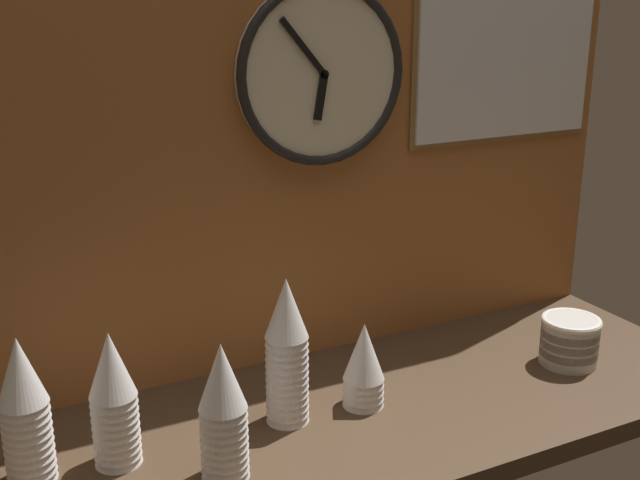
{
  "coord_description": "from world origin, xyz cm",
  "views": [
    {
      "loc": [
        -65.7,
        -118.0,
        77.02
      ],
      "look_at": [
        -3.62,
        4.0,
        33.07
      ],
      "focal_mm": 45.0,
      "sensor_mm": 36.0,
      "label": 1
    }
  ],
  "objects_px": {
    "cup_stack_center": "(287,351)",
    "wall_clock": "(322,74)",
    "cup_stack_left": "(114,399)",
    "cup_stack_far_left": "(25,410)",
    "menu_board": "(509,23)",
    "cup_stack_center_right": "(363,365)",
    "bowl_stack_far_right": "(570,339)",
    "cup_stack_center_left": "(223,412)"
  },
  "relations": [
    {
      "from": "cup_stack_center",
      "to": "wall_clock",
      "type": "height_order",
      "value": "wall_clock"
    },
    {
      "from": "cup_stack_left",
      "to": "wall_clock",
      "type": "height_order",
      "value": "wall_clock"
    },
    {
      "from": "cup_stack_far_left",
      "to": "menu_board",
      "type": "height_order",
      "value": "menu_board"
    },
    {
      "from": "cup_stack_far_left",
      "to": "cup_stack_left",
      "type": "height_order",
      "value": "cup_stack_far_left"
    },
    {
      "from": "cup_stack_center_right",
      "to": "bowl_stack_far_right",
      "type": "relative_size",
      "value": 1.34
    },
    {
      "from": "cup_stack_far_left",
      "to": "wall_clock",
      "type": "xyz_separation_m",
      "value": [
        0.63,
        0.2,
        0.48
      ]
    },
    {
      "from": "cup_stack_center_right",
      "to": "bowl_stack_far_right",
      "type": "bearing_deg",
      "value": -5.38
    },
    {
      "from": "cup_stack_center_left",
      "to": "menu_board",
      "type": "distance_m",
      "value": 1.05
    },
    {
      "from": "cup_stack_center_right",
      "to": "cup_stack_center_left",
      "type": "bearing_deg",
      "value": -162.2
    },
    {
      "from": "cup_stack_center_left",
      "to": "cup_stack_center",
      "type": "xyz_separation_m",
      "value": [
        0.17,
        0.11,
        0.02
      ]
    },
    {
      "from": "cup_stack_left",
      "to": "cup_stack_center",
      "type": "height_order",
      "value": "cup_stack_center"
    },
    {
      "from": "bowl_stack_far_right",
      "to": "wall_clock",
      "type": "height_order",
      "value": "wall_clock"
    },
    {
      "from": "cup_stack_center",
      "to": "menu_board",
      "type": "height_order",
      "value": "menu_board"
    },
    {
      "from": "cup_stack_left",
      "to": "wall_clock",
      "type": "bearing_deg",
      "value": 23.51
    },
    {
      "from": "cup_stack_center_left",
      "to": "cup_stack_center",
      "type": "height_order",
      "value": "cup_stack_center"
    },
    {
      "from": "wall_clock",
      "to": "cup_stack_center",
      "type": "bearing_deg",
      "value": -129.86
    },
    {
      "from": "cup_stack_center_right",
      "to": "cup_stack_far_left",
      "type": "height_order",
      "value": "cup_stack_far_left"
    },
    {
      "from": "cup_stack_far_left",
      "to": "cup_stack_center_left",
      "type": "relative_size",
      "value": 1.06
    },
    {
      "from": "cup_stack_center_left",
      "to": "cup_stack_center",
      "type": "distance_m",
      "value": 0.2
    },
    {
      "from": "cup_stack_far_left",
      "to": "bowl_stack_far_right",
      "type": "relative_size",
      "value": 2.01
    },
    {
      "from": "cup_stack_far_left",
      "to": "bowl_stack_far_right",
      "type": "distance_m",
      "value": 1.08
    },
    {
      "from": "wall_clock",
      "to": "menu_board",
      "type": "relative_size",
      "value": 0.69
    },
    {
      "from": "cup_stack_center_left",
      "to": "menu_board",
      "type": "bearing_deg",
      "value": 22.97
    },
    {
      "from": "cup_stack_center_right",
      "to": "wall_clock",
      "type": "height_order",
      "value": "wall_clock"
    },
    {
      "from": "cup_stack_left",
      "to": "bowl_stack_far_right",
      "type": "relative_size",
      "value": 1.9
    },
    {
      "from": "menu_board",
      "to": "bowl_stack_far_right",
      "type": "bearing_deg",
      "value": -93.6
    },
    {
      "from": "cup_stack_far_left",
      "to": "menu_board",
      "type": "relative_size",
      "value": 0.48
    },
    {
      "from": "cup_stack_center_right",
      "to": "cup_stack_left",
      "type": "relative_size",
      "value": 0.71
    },
    {
      "from": "cup_stack_center_right",
      "to": "cup_stack_center_left",
      "type": "height_order",
      "value": "cup_stack_center_left"
    },
    {
      "from": "cup_stack_center_right",
      "to": "wall_clock",
      "type": "bearing_deg",
      "value": 82.27
    },
    {
      "from": "cup_stack_left",
      "to": "cup_stack_center",
      "type": "xyz_separation_m",
      "value": [
        0.31,
        -0.0,
        0.02
      ]
    },
    {
      "from": "cup_stack_center_right",
      "to": "cup_stack_center",
      "type": "relative_size",
      "value": 0.6
    },
    {
      "from": "cup_stack_center_left",
      "to": "cup_stack_center_right",
      "type": "bearing_deg",
      "value": 17.8
    },
    {
      "from": "cup_stack_center_left",
      "to": "bowl_stack_far_right",
      "type": "relative_size",
      "value": 1.9
    },
    {
      "from": "menu_board",
      "to": "cup_stack_center",
      "type": "bearing_deg",
      "value": -160.48
    },
    {
      "from": "cup_stack_center_right",
      "to": "bowl_stack_far_right",
      "type": "height_order",
      "value": "cup_stack_center_right"
    },
    {
      "from": "cup_stack_center_left",
      "to": "menu_board",
      "type": "height_order",
      "value": "menu_board"
    },
    {
      "from": "bowl_stack_far_right",
      "to": "wall_clock",
      "type": "distance_m",
      "value": 0.76
    },
    {
      "from": "cup_stack_left",
      "to": "cup_stack_center",
      "type": "relative_size",
      "value": 0.85
    },
    {
      "from": "cup_stack_far_left",
      "to": "cup_stack_center_left",
      "type": "distance_m",
      "value": 0.31
    },
    {
      "from": "cup_stack_center",
      "to": "wall_clock",
      "type": "distance_m",
      "value": 0.54
    },
    {
      "from": "cup_stack_center",
      "to": "bowl_stack_far_right",
      "type": "relative_size",
      "value": 2.23
    }
  ]
}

